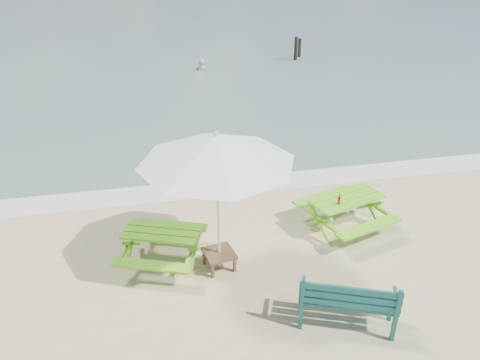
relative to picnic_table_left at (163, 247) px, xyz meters
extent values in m
cube|color=silver|center=(1.81, 2.69, -0.32)|extent=(22.00, 0.90, 0.01)
cube|color=#63BC1C|center=(0.00, 0.00, 0.33)|extent=(1.55, 1.13, 0.04)
cube|color=#63BC1C|center=(0.24, 0.62, 0.06)|extent=(1.41, 0.74, 0.04)
cube|color=#63BC1C|center=(-0.24, -0.62, 0.06)|extent=(1.41, 0.74, 0.04)
cube|color=#63BC1C|center=(0.00, 0.00, -0.02)|extent=(1.52, 1.22, 0.60)
cube|color=#64BC1C|center=(3.83, 0.36, 0.39)|extent=(1.69, 1.15, 0.05)
cube|color=#64BC1C|center=(3.61, 1.05, 0.10)|extent=(1.55, 0.72, 0.05)
cube|color=#64BC1C|center=(4.04, -0.33, 0.10)|extent=(1.55, 0.72, 0.05)
cube|color=#64BC1C|center=(3.83, 0.36, 0.00)|extent=(1.64, 1.26, 0.66)
cube|color=#114740|center=(2.74, -2.25, 0.15)|extent=(1.57, 0.99, 0.04)
cube|color=#114740|center=(2.65, -2.47, 0.41)|extent=(1.42, 0.61, 0.39)
cube|color=#114740|center=(2.74, -2.25, -0.09)|extent=(1.49, 1.01, 0.47)
cube|color=brown|center=(1.01, -0.43, 0.00)|extent=(0.64, 0.64, 0.05)
cube|color=brown|center=(1.01, -0.43, -0.17)|extent=(0.56, 0.56, 0.30)
cylinder|color=silver|center=(1.01, -0.43, 0.97)|extent=(0.05, 0.05, 2.59)
cone|color=white|center=(1.01, -0.43, 2.10)|extent=(3.18, 3.18, 0.48)
cylinder|color=#935215|center=(3.56, 0.15, 0.48)|extent=(0.06, 0.06, 0.14)
cylinder|color=#935215|center=(3.56, 0.15, 0.61)|extent=(0.02, 0.02, 0.06)
cylinder|color=#B11714|center=(3.56, 0.15, 0.48)|extent=(0.06, 0.06, 0.05)
imported|color=tan|center=(2.70, 14.21, -0.63)|extent=(0.72, 0.61, 1.69)
cylinder|color=black|center=(7.60, 15.26, 0.15)|extent=(0.19, 0.19, 1.34)
cylinder|color=black|center=(8.00, 15.86, 0.04)|extent=(0.17, 0.17, 1.13)
camera|label=1|loc=(-0.08, -7.38, 5.18)|focal=35.00mm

